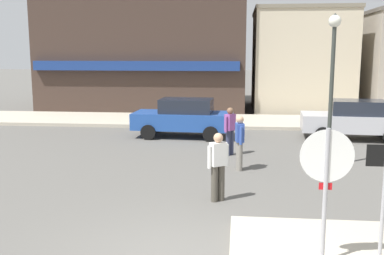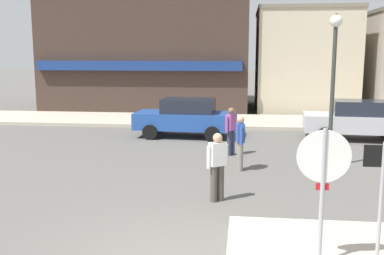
{
  "view_description": "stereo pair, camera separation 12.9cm",
  "coord_description": "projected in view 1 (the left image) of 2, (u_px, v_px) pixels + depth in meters",
  "views": [
    {
      "loc": [
        1.01,
        -6.88,
        3.43
      ],
      "look_at": [
        -0.17,
        4.5,
        1.5
      ],
      "focal_mm": 42.0,
      "sensor_mm": 36.0,
      "label": 1
    },
    {
      "loc": [
        1.13,
        -6.87,
        3.43
      ],
      "look_at": [
        -0.17,
        4.5,
        1.5
      ],
      "focal_mm": 42.0,
      "sensor_mm": 36.0,
      "label": 2
    }
  ],
  "objects": [
    {
      "name": "kerb_far",
      "position": [
        217.0,
        121.0,
        22.11
      ],
      "size": [
        80.0,
        4.0,
        0.15
      ],
      "primitive_type": "cube",
      "color": "#B7AD99",
      "rests_on": "ground"
    },
    {
      "name": "stop_sign",
      "position": [
        326.0,
        178.0,
        6.88
      ],
      "size": [
        0.82,
        0.07,
        2.3
      ],
      "color": "#9E9EA3",
      "rests_on": "ground"
    },
    {
      "name": "building_corner_shop",
      "position": [
        151.0,
        38.0,
        28.07
      ],
      "size": [
        12.11,
        9.15,
        8.6
      ],
      "color": "#3D2D26",
      "rests_on": "ground"
    },
    {
      "name": "lamp_post",
      "position": [
        332.0,
        68.0,
        13.15
      ],
      "size": [
        0.36,
        0.36,
        4.54
      ],
      "color": "#333833",
      "rests_on": "ground"
    },
    {
      "name": "parked_car_second",
      "position": [
        354.0,
        119.0,
        17.69
      ],
      "size": [
        4.11,
        2.1,
        1.56
      ],
      "color": "#B7B7BC",
      "rests_on": "ground"
    },
    {
      "name": "building_storefront_left_near",
      "position": [
        300.0,
        60.0,
        26.82
      ],
      "size": [
        5.55,
        6.59,
        5.9
      ],
      "color": "beige",
      "rests_on": "ground"
    },
    {
      "name": "pedestrian_kerb_side",
      "position": [
        218.0,
        165.0,
        10.33
      ],
      "size": [
        0.51,
        0.38,
        1.61
      ],
      "color": "#4C473D",
      "rests_on": "ground"
    },
    {
      "name": "one_way_sign",
      "position": [
        384.0,
        191.0,
        6.88
      ],
      "size": [
        0.6,
        0.06,
        2.1
      ],
      "color": "#9E9EA3",
      "rests_on": "ground"
    },
    {
      "name": "pedestrian_crossing_far",
      "position": [
        230.0,
        130.0,
        14.98
      ],
      "size": [
        0.38,
        0.51,
        1.61
      ],
      "color": "#2D334C",
      "rests_on": "ground"
    },
    {
      "name": "pedestrian_crossing_near",
      "position": [
        240.0,
        141.0,
        13.07
      ],
      "size": [
        0.28,
        0.56,
        1.61
      ],
      "color": "gray",
      "rests_on": "ground"
    },
    {
      "name": "parked_car_nearest",
      "position": [
        184.0,
        117.0,
        18.26
      ],
      "size": [
        4.09,
        2.05,
        1.56
      ],
      "color": "#234C9E",
      "rests_on": "ground"
    }
  ]
}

